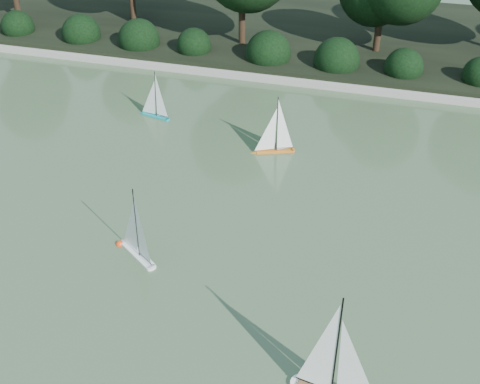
# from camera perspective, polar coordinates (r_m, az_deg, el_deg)

# --- Properties ---
(ground) EXTENTS (80.00, 80.00, 0.00)m
(ground) POSITION_cam_1_polar(r_m,az_deg,el_deg) (9.37, -0.63, -12.06)
(ground) COLOR #334B2D
(ground) RESTS_ON ground
(pond_coping) EXTENTS (40.00, 0.35, 0.18)m
(pond_coping) POSITION_cam_1_polar(r_m,az_deg,el_deg) (16.74, 8.41, 10.04)
(pond_coping) COLOR gray
(pond_coping) RESTS_ON ground
(far_bank) EXTENTS (40.00, 8.00, 0.30)m
(far_bank) POSITION_cam_1_polar(r_m,az_deg,el_deg) (20.43, 10.27, 14.46)
(far_bank) COLOR black
(far_bank) RESTS_ON ground
(shrub_hedge) EXTENTS (29.10, 1.10, 1.10)m
(shrub_hedge) POSITION_cam_1_polar(r_m,az_deg,el_deg) (17.43, 8.99, 12.25)
(shrub_hedge) COLOR black
(shrub_hedge) RESTS_ON ground
(sailboat_white_a) EXTENTS (0.97, 0.74, 1.49)m
(sailboat_white_a) POSITION_cam_1_polar(r_m,az_deg,el_deg) (10.56, -9.96, -4.77)
(sailboat_white_a) COLOR white
(sailboat_white_a) RESTS_ON ground
(sailboat_orange) EXTENTS (1.00, 0.52, 1.40)m
(sailboat_orange) POSITION_cam_1_polar(r_m,az_deg,el_deg) (13.37, 3.00, 4.61)
(sailboat_orange) COLOR orange
(sailboat_orange) RESTS_ON ground
(sailboat_teal) EXTENTS (0.92, 0.34, 1.26)m
(sailboat_teal) POSITION_cam_1_polar(r_m,az_deg,el_deg) (15.10, -8.27, 7.79)
(sailboat_teal) COLOR teal
(sailboat_teal) RESTS_ON ground
(race_buoy) EXTENTS (0.14, 0.14, 0.14)m
(race_buoy) POSITION_cam_1_polar(r_m,az_deg,el_deg) (10.95, -11.33, -4.89)
(race_buoy) COLOR #F03D0C
(race_buoy) RESTS_ON ground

